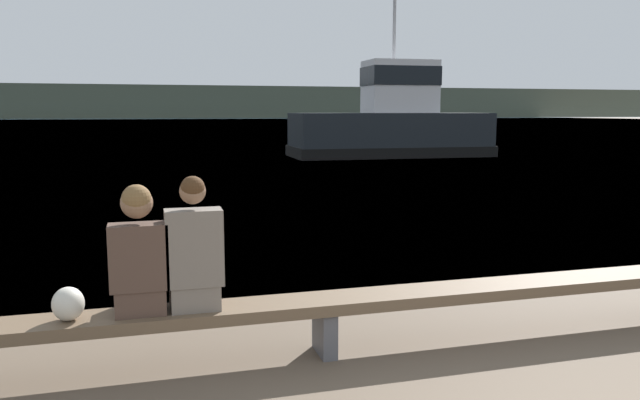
{
  "coord_description": "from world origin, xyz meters",
  "views": [
    {
      "loc": [
        -2.12,
        -1.21,
        1.95
      ],
      "look_at": [
        0.04,
        6.43,
        0.81
      ],
      "focal_mm": 35.0,
      "sensor_mm": 36.0,
      "label": 1
    }
  ],
  "objects_px": {
    "person_right": "(194,253)",
    "shopping_bag": "(68,304)",
    "bench_main": "(325,307)",
    "tugboat_red": "(392,126)",
    "person_left": "(139,256)"
  },
  "relations": [
    {
      "from": "person_left",
      "to": "bench_main",
      "type": "bearing_deg",
      "value": -0.01
    },
    {
      "from": "bench_main",
      "to": "tugboat_red",
      "type": "xyz_separation_m",
      "value": [
        9.06,
        20.72,
        0.91
      ]
    },
    {
      "from": "person_right",
      "to": "person_left",
      "type": "bearing_deg",
      "value": -179.86
    },
    {
      "from": "bench_main",
      "to": "tugboat_red",
      "type": "relative_size",
      "value": 0.88
    },
    {
      "from": "person_right",
      "to": "tugboat_red",
      "type": "xyz_separation_m",
      "value": [
        10.08,
        20.72,
        0.39
      ]
    },
    {
      "from": "person_right",
      "to": "shopping_bag",
      "type": "distance_m",
      "value": 0.95
    },
    {
      "from": "person_right",
      "to": "shopping_bag",
      "type": "relative_size",
      "value": 4.15
    },
    {
      "from": "person_right",
      "to": "shopping_bag",
      "type": "bearing_deg",
      "value": -178.54
    },
    {
      "from": "person_left",
      "to": "tugboat_red",
      "type": "distance_m",
      "value": 23.22
    },
    {
      "from": "person_right",
      "to": "tugboat_red",
      "type": "relative_size",
      "value": 0.12
    },
    {
      "from": "shopping_bag",
      "to": "person_right",
      "type": "bearing_deg",
      "value": 1.46
    },
    {
      "from": "person_left",
      "to": "person_right",
      "type": "distance_m",
      "value": 0.4
    },
    {
      "from": "bench_main",
      "to": "person_left",
      "type": "distance_m",
      "value": 1.51
    },
    {
      "from": "bench_main",
      "to": "shopping_bag",
      "type": "distance_m",
      "value": 1.92
    },
    {
      "from": "shopping_bag",
      "to": "tugboat_red",
      "type": "height_order",
      "value": "tugboat_red"
    }
  ]
}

